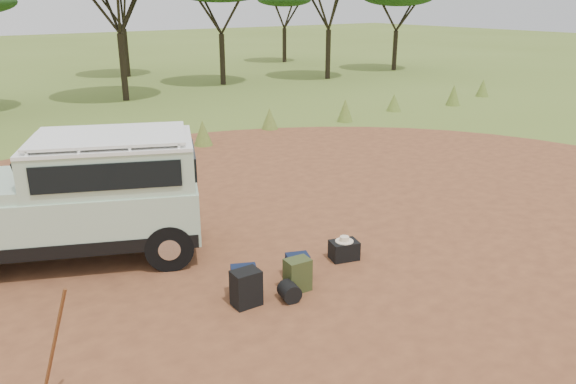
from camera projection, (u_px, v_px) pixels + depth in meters
ground at (276, 270)px, 9.61m from camera, size 140.00×140.00×0.00m
dirt_clearing at (276, 270)px, 9.61m from camera, size 23.00×23.00×0.01m
grass_fringe at (109, 144)px, 16.19m from camera, size 36.60×1.60×0.90m
safari_vehicle at (78, 201)px, 9.76m from camera, size 4.87×3.50×2.23m
walking_staff at (53, 349)px, 6.15m from camera, size 0.42×0.39×1.55m
backpack_black at (246, 288)px, 8.44m from camera, size 0.43×0.33×0.57m
backpack_navy at (244, 282)px, 8.70m from camera, size 0.47×0.42×0.51m
backpack_olive at (298, 275)px, 8.87m from camera, size 0.41×0.32×0.54m
duffel_navy at (298, 266)px, 9.31m from camera, size 0.44×0.39×0.41m
hard_case at (344, 250)px, 9.97m from camera, size 0.56×0.47×0.34m
stuff_sack at (289, 292)px, 8.61m from camera, size 0.35×0.35×0.30m
safari_hat at (344, 240)px, 9.90m from camera, size 0.32×0.32×0.09m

